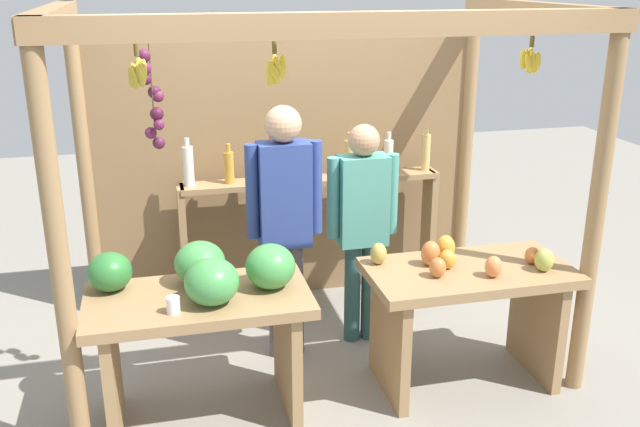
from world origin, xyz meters
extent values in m
plane|color=gray|center=(0.00, 0.00, 0.00)|extent=(12.00, 12.00, 0.00)
cylinder|color=#99754C|center=(-1.44, -0.86, 1.12)|extent=(0.10, 0.10, 2.24)
cylinder|color=#99754C|center=(1.44, -0.86, 1.12)|extent=(0.10, 0.10, 2.24)
cylinder|color=#99754C|center=(-1.44, 0.86, 1.12)|extent=(0.10, 0.10, 2.24)
cylinder|color=#99754C|center=(1.44, 0.86, 1.12)|extent=(0.10, 0.10, 2.24)
cube|color=#99754C|center=(0.00, -0.86, 2.18)|extent=(2.99, 0.12, 0.12)
cube|color=#99754C|center=(-1.44, 0.00, 2.18)|extent=(0.12, 1.82, 0.12)
cube|color=#99754C|center=(1.44, 0.00, 2.18)|extent=(0.12, 1.82, 0.12)
cube|color=olive|center=(0.00, 0.88, 1.01)|extent=(2.89, 0.04, 2.02)
cylinder|color=brown|center=(1.01, -0.74, 2.07)|extent=(0.02, 0.02, 0.06)
ellipsoid|color=gold|center=(1.05, -0.73, 1.95)|extent=(0.04, 0.06, 0.11)
ellipsoid|color=gold|center=(1.02, -0.72, 1.95)|extent=(0.06, 0.05, 0.12)
ellipsoid|color=gold|center=(1.01, -0.70, 1.99)|extent=(0.08, 0.04, 0.11)
ellipsoid|color=gold|center=(0.99, -0.72, 1.98)|extent=(0.06, 0.06, 0.12)
ellipsoid|color=gold|center=(0.97, -0.74, 1.98)|extent=(0.04, 0.05, 0.11)
ellipsoid|color=gold|center=(0.98, -0.77, 1.96)|extent=(0.06, 0.06, 0.12)
ellipsoid|color=gold|center=(1.01, -0.76, 1.97)|extent=(0.06, 0.04, 0.11)
ellipsoid|color=gold|center=(1.04, -0.76, 1.97)|extent=(0.05, 0.06, 0.12)
cylinder|color=brown|center=(-1.01, -0.68, 2.07)|extent=(0.02, 0.02, 0.06)
ellipsoid|color=gold|center=(-0.99, -0.67, 1.96)|extent=(0.04, 0.07, 0.12)
ellipsoid|color=gold|center=(-0.99, -0.66, 1.97)|extent=(0.06, 0.06, 0.12)
ellipsoid|color=gold|center=(-1.00, -0.65, 1.97)|extent=(0.06, 0.04, 0.11)
ellipsoid|color=gold|center=(-1.02, -0.66, 1.98)|extent=(0.08, 0.05, 0.12)
ellipsoid|color=gold|center=(-1.04, -0.67, 1.95)|extent=(0.04, 0.05, 0.11)
ellipsoid|color=gold|center=(-1.03, -0.69, 1.96)|extent=(0.04, 0.05, 0.12)
ellipsoid|color=gold|center=(-1.03, -0.71, 1.95)|extent=(0.06, 0.05, 0.12)
ellipsoid|color=gold|center=(-1.00, -0.70, 1.95)|extent=(0.06, 0.04, 0.11)
ellipsoid|color=gold|center=(-0.99, -0.69, 1.96)|extent=(0.05, 0.05, 0.12)
cylinder|color=brown|center=(-0.36, -0.72, 2.07)|extent=(0.02, 0.02, 0.06)
ellipsoid|color=gold|center=(-0.32, -0.72, 1.98)|extent=(0.04, 0.06, 0.12)
ellipsoid|color=gold|center=(-0.34, -0.69, 1.94)|extent=(0.07, 0.06, 0.13)
ellipsoid|color=gold|center=(-0.36, -0.69, 1.97)|extent=(0.06, 0.04, 0.12)
ellipsoid|color=gold|center=(-0.38, -0.71, 1.94)|extent=(0.05, 0.07, 0.13)
ellipsoid|color=gold|center=(-0.39, -0.74, 1.95)|extent=(0.05, 0.05, 0.13)
ellipsoid|color=gold|center=(-0.37, -0.75, 1.96)|extent=(0.08, 0.05, 0.13)
ellipsoid|color=gold|center=(-0.35, -0.73, 1.98)|extent=(0.07, 0.07, 0.13)
cylinder|color=#4C422D|center=(-0.95, -0.45, 1.82)|extent=(0.01, 0.01, 0.55)
sphere|color=#511938|center=(-0.98, -0.47, 2.02)|extent=(0.07, 0.07, 0.07)
sphere|color=#601E42|center=(-0.98, -0.46, 1.96)|extent=(0.07, 0.07, 0.07)
sphere|color=#47142D|center=(-0.98, -0.45, 1.90)|extent=(0.06, 0.06, 0.06)
sphere|color=#47142D|center=(-0.94, -0.42, 1.83)|extent=(0.07, 0.07, 0.07)
sphere|color=#601E42|center=(-0.92, -0.43, 1.81)|extent=(0.06, 0.06, 0.06)
sphere|color=#47142D|center=(-0.94, -0.46, 1.72)|extent=(0.07, 0.07, 0.07)
sphere|color=#601E42|center=(-0.93, -0.48, 1.67)|extent=(0.06, 0.06, 0.06)
sphere|color=#601E42|center=(-0.97, -0.44, 1.62)|extent=(0.06, 0.06, 0.06)
sphere|color=#511938|center=(-0.94, -0.43, 1.56)|extent=(0.07, 0.07, 0.07)
cube|color=#99754C|center=(-0.79, -0.65, 0.73)|extent=(1.21, 0.64, 0.06)
cube|color=#99754C|center=(-1.28, -0.65, 0.35)|extent=(0.06, 0.58, 0.70)
cube|color=#99754C|center=(-0.31, -0.65, 0.35)|extent=(0.06, 0.58, 0.70)
ellipsoid|color=#429347|center=(-0.76, -0.49, 0.88)|extent=(0.36, 0.36, 0.25)
ellipsoid|color=#429347|center=(-0.39, -0.63, 0.89)|extent=(0.29, 0.29, 0.25)
ellipsoid|color=#2D7533|center=(-1.25, -0.46, 0.87)|extent=(0.33, 0.33, 0.22)
ellipsoid|color=#429347|center=(-0.72, -0.76, 0.89)|extent=(0.30, 0.30, 0.25)
cylinder|color=white|center=(-0.93, -0.83, 0.81)|extent=(0.07, 0.07, 0.09)
cube|color=#99754C|center=(0.79, -0.65, 0.73)|extent=(1.21, 0.64, 0.06)
cube|color=#99754C|center=(0.31, -0.65, 0.35)|extent=(0.06, 0.58, 0.70)
cube|color=#99754C|center=(1.28, -0.65, 0.35)|extent=(0.06, 0.58, 0.70)
ellipsoid|color=#CC7038|center=(1.18, -0.67, 0.81)|extent=(0.11, 0.11, 0.10)
ellipsoid|color=gold|center=(0.66, -0.62, 0.82)|extent=(0.14, 0.14, 0.12)
ellipsoid|color=gold|center=(0.70, -0.50, 0.84)|extent=(0.15, 0.15, 0.16)
ellipsoid|color=#A8B24C|center=(1.19, -0.79, 0.83)|extent=(0.14, 0.14, 0.14)
ellipsoid|color=#CC7038|center=(0.58, -0.55, 0.84)|extent=(0.16, 0.16, 0.15)
ellipsoid|color=#E07F47|center=(0.87, -0.80, 0.82)|extent=(0.14, 0.14, 0.13)
ellipsoid|color=#CC7038|center=(0.56, -0.72, 0.82)|extent=(0.10, 0.10, 0.12)
ellipsoid|color=#B79E47|center=(0.29, -0.46, 0.83)|extent=(0.11, 0.11, 0.13)
cube|color=#99754C|center=(-0.81, 0.65, 0.50)|extent=(0.05, 0.20, 1.00)
cube|color=#99754C|center=(1.07, 0.65, 0.50)|extent=(0.05, 0.20, 1.00)
cube|color=#99754C|center=(0.13, 0.65, 0.98)|extent=(1.88, 0.22, 0.04)
cylinder|color=silver|center=(-0.74, 0.65, 1.14)|extent=(0.07, 0.07, 0.28)
cylinder|color=silver|center=(-0.74, 0.65, 1.31)|extent=(0.03, 0.03, 0.06)
cylinder|color=gold|center=(-0.46, 0.65, 1.11)|extent=(0.07, 0.07, 0.23)
cylinder|color=gold|center=(-0.46, 0.65, 1.26)|extent=(0.03, 0.03, 0.06)
cylinder|color=#994C1E|center=(-0.15, 0.65, 1.14)|extent=(0.06, 0.06, 0.29)
cylinder|color=#994C1E|center=(-0.15, 0.65, 1.32)|extent=(0.03, 0.03, 0.06)
cylinder|color=#338C4C|center=(0.13, 0.65, 1.11)|extent=(0.08, 0.08, 0.22)
cylinder|color=#338C4C|center=(0.13, 0.65, 1.25)|extent=(0.03, 0.03, 0.06)
cylinder|color=#D8B266|center=(0.42, 0.65, 1.13)|extent=(0.08, 0.08, 0.26)
cylinder|color=#D8B266|center=(0.42, 0.65, 1.29)|extent=(0.03, 0.03, 0.06)
cylinder|color=silver|center=(0.72, 0.65, 1.12)|extent=(0.07, 0.07, 0.25)
cylinder|color=silver|center=(0.72, 0.65, 1.28)|extent=(0.03, 0.03, 0.06)
cylinder|color=#D8B266|center=(1.02, 0.65, 1.14)|extent=(0.07, 0.07, 0.27)
cylinder|color=#D8B266|center=(1.02, 0.65, 1.30)|extent=(0.03, 0.03, 0.06)
cylinder|color=#594F52|center=(-0.26, -0.06, 0.39)|extent=(0.11, 0.11, 0.78)
cylinder|color=#594F52|center=(-0.14, -0.06, 0.39)|extent=(0.11, 0.11, 0.78)
cube|color=#2D428C|center=(-0.20, -0.06, 1.11)|extent=(0.32, 0.19, 0.66)
cylinder|color=#2D428C|center=(-0.40, -0.06, 1.14)|extent=(0.08, 0.08, 0.59)
cylinder|color=#2D428C|center=(0.00, -0.06, 1.14)|extent=(0.08, 0.08, 0.59)
sphere|color=tan|center=(-0.20, -0.06, 1.55)|extent=(0.23, 0.23, 0.23)
cylinder|color=#2B5052|center=(0.27, 0.02, 0.35)|extent=(0.11, 0.11, 0.71)
cylinder|color=#2B5052|center=(0.39, 0.02, 0.35)|extent=(0.11, 0.11, 0.71)
cube|color=teal|center=(0.33, 0.02, 1.01)|extent=(0.32, 0.19, 0.60)
cylinder|color=teal|center=(0.13, 0.02, 1.04)|extent=(0.08, 0.08, 0.54)
cylinder|color=teal|center=(0.53, 0.02, 1.04)|extent=(0.08, 0.08, 0.54)
sphere|color=tan|center=(0.33, 0.02, 1.41)|extent=(0.20, 0.20, 0.20)
camera|label=1|loc=(-0.97, -4.16, 2.41)|focal=39.60mm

